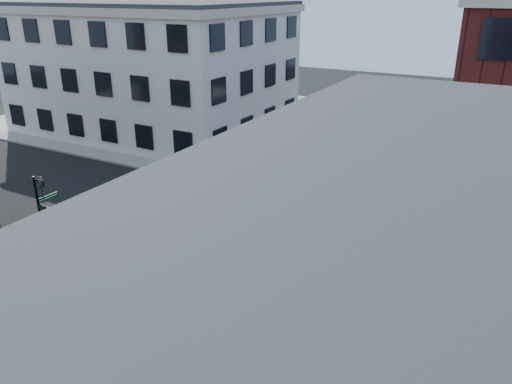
{
  "coord_description": "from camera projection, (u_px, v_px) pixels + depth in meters",
  "views": [
    {
      "loc": [
        11.74,
        -20.03,
        12.23
      ],
      "look_at": [
        0.15,
        0.89,
        2.5
      ],
      "focal_mm": 35.0,
      "sensor_mm": 36.0,
      "label": 1
    }
  ],
  "objects": [
    {
      "name": "ground",
      "position": [
        245.0,
        241.0,
        26.11
      ],
      "size": [
        120.0,
        120.0,
        0.0
      ],
      "primitive_type": "plane",
      "color": "black",
      "rests_on": "ground"
    },
    {
      "name": "sidewalk_nw",
      "position": [
        173.0,
        114.0,
        52.52
      ],
      "size": [
        30.0,
        30.0,
        0.15
      ],
      "primitive_type": "cube",
      "color": "gray",
      "rests_on": "ground"
    },
    {
      "name": "building_nw",
      "position": [
        153.0,
        69.0,
        45.53
      ],
      "size": [
        22.0,
        16.0,
        11.0
      ],
      "primitive_type": "cube",
      "color": "silver",
      "rests_on": "ground"
    },
    {
      "name": "tree_near",
      "position": [
        439.0,
        154.0,
        29.6
      ],
      "size": [
        2.69,
        2.69,
        4.49
      ],
      "color": "black",
      "rests_on": "ground"
    },
    {
      "name": "tree_far",
      "position": [
        455.0,
        135.0,
        34.57
      ],
      "size": [
        2.43,
        2.43,
        4.07
      ],
      "color": "black",
      "rests_on": "ground"
    },
    {
      "name": "signal_pole",
      "position": [
        43.0,
        212.0,
        22.64
      ],
      "size": [
        1.29,
        1.24,
        4.6
      ],
      "color": "black",
      "rests_on": "ground"
    },
    {
      "name": "traffic_cone",
      "position": [
        90.0,
        252.0,
        24.24
      ],
      "size": [
        0.53,
        0.53,
        0.79
      ],
      "rotation": [
        0.0,
        0.0,
        -0.28
      ],
      "color": "#F7430B",
      "rests_on": "ground"
    }
  ]
}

